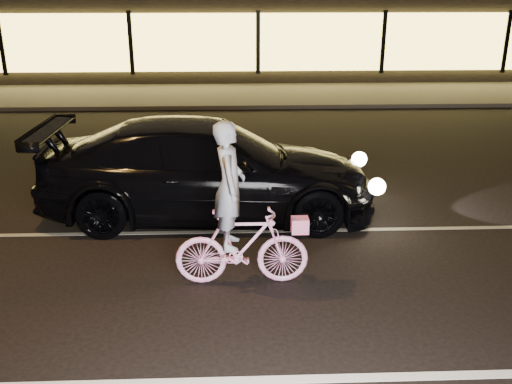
{
  "coord_description": "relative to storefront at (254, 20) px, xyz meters",
  "views": [
    {
      "loc": [
        -0.88,
        -6.01,
        3.59
      ],
      "look_at": [
        -0.63,
        0.6,
        1.16
      ],
      "focal_mm": 40.0,
      "sensor_mm": 36.0,
      "label": 1
    }
  ],
  "objects": [
    {
      "name": "ground",
      "position": [
        0.0,
        -18.97,
        -2.15
      ],
      "size": [
        90.0,
        90.0,
        0.0
      ],
      "primitive_type": "plane",
      "color": "black",
      "rests_on": "ground"
    },
    {
      "name": "lane_stripe_near",
      "position": [
        0.0,
        -20.47,
        -2.14
      ],
      "size": [
        60.0,
        0.12,
        0.01
      ],
      "primitive_type": "cube",
      "color": "silver",
      "rests_on": "ground"
    },
    {
      "name": "lane_stripe_far",
      "position": [
        0.0,
        -16.97,
        -2.14
      ],
      "size": [
        60.0,
        0.1,
        0.01
      ],
      "primitive_type": "cube",
      "color": "gray",
      "rests_on": "ground"
    },
    {
      "name": "sidewalk",
      "position": [
        0.0,
        -5.97,
        -2.09
      ],
      "size": [
        30.0,
        4.0,
        0.12
      ],
      "primitive_type": "cube",
      "color": "#383533",
      "rests_on": "ground"
    },
    {
      "name": "storefront",
      "position": [
        0.0,
        0.0,
        0.0
      ],
      "size": [
        25.4,
        8.42,
        4.2
      ],
      "color": "black",
      "rests_on": "ground"
    },
    {
      "name": "cyclist",
      "position": [
        -0.85,
        -18.55,
        -1.4
      ],
      "size": [
        1.67,
        0.58,
        2.11
      ],
      "rotation": [
        0.0,
        0.0,
        1.57
      ],
      "color": "#F735A2",
      "rests_on": "ground"
    },
    {
      "name": "sedan",
      "position": [
        -1.31,
        -16.21,
        -1.37
      ],
      "size": [
        5.43,
        2.3,
        1.56
      ],
      "rotation": [
        0.0,
        0.0,
        1.55
      ],
      "color": "black",
      "rests_on": "ground"
    }
  ]
}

